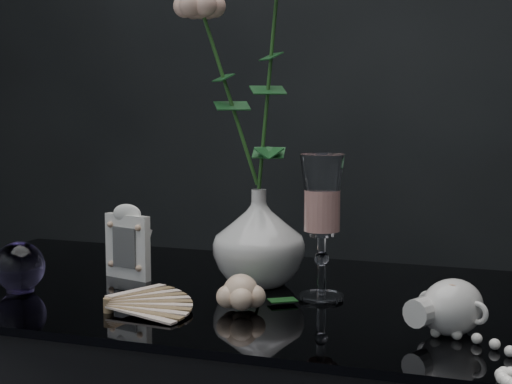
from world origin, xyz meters
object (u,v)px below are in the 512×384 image
at_px(wine_glass, 322,227).
at_px(loose_rose, 241,292).
at_px(vase, 259,237).
at_px(picture_frame, 128,241).
at_px(paperweight, 19,267).
at_px(pearl_jar, 452,305).

relative_size(wine_glass, loose_rose, 1.42).
relative_size(vase, picture_frame, 1.23).
bearing_deg(paperweight, wine_glass, 13.90).
bearing_deg(picture_frame, vase, 23.07).
bearing_deg(loose_rose, vase, 95.43).
distance_m(wine_glass, pearl_jar, 0.24).
bearing_deg(pearl_jar, paperweight, -152.82).
xyz_separation_m(wine_glass, pearl_jar, (0.20, -0.12, -0.07)).
bearing_deg(vase, loose_rose, -79.98).
relative_size(wine_glass, pearl_jar, 0.83).
height_order(vase, wine_glass, wine_glass).
height_order(loose_rose, pearl_jar, pearl_jar).
bearing_deg(picture_frame, paperweight, -115.63).
distance_m(wine_glass, picture_frame, 0.34).
bearing_deg(vase, pearl_jar, -27.85).
xyz_separation_m(vase, pearl_jar, (0.32, -0.17, -0.04)).
relative_size(vase, loose_rose, 1.01).
bearing_deg(paperweight, vase, 26.35).
relative_size(wine_glass, paperweight, 2.77).
xyz_separation_m(paperweight, loose_rose, (0.37, 0.01, -0.01)).
bearing_deg(wine_glass, vase, 155.51).
distance_m(wine_glass, paperweight, 0.48).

